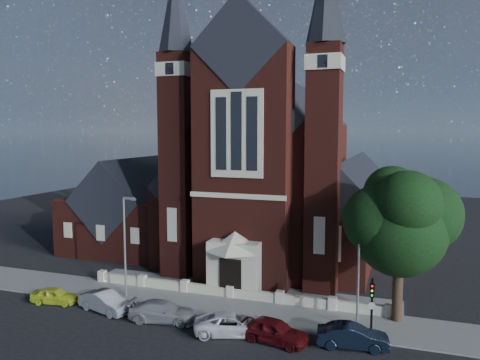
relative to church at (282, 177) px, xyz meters
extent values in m
plane|color=black|center=(0.00, -7.94, -8.19)|extent=(120.00, 120.00, 0.00)
cube|color=slate|center=(0.00, -18.44, -8.19)|extent=(60.00, 5.00, 0.12)
cube|color=slate|center=(0.00, -14.44, -8.19)|extent=(26.00, 3.00, 0.14)
cube|color=beige|center=(0.00, -16.44, -8.19)|extent=(24.00, 0.40, 0.90)
cube|color=#4C1C14|center=(0.00, 2.06, -1.19)|extent=(10.00, 30.00, 14.00)
cube|color=black|center=(0.00, 2.06, 5.81)|extent=(10.00, 30.20, 10.00)
cube|color=#4C1C14|center=(-7.50, 1.06, -4.19)|extent=(5.00, 26.00, 8.00)
cube|color=#4C1C14|center=(7.50, 1.06, -4.19)|extent=(5.00, 26.00, 8.00)
cube|color=black|center=(-7.50, 1.06, -0.19)|extent=(5.01, 26.20, 5.01)
cube|color=black|center=(7.50, 1.06, -0.19)|extent=(5.01, 26.20, 5.01)
cube|color=#4C1C14|center=(0.00, -13.44, 1.81)|extent=(8.00, 3.00, 20.00)
cube|color=black|center=(0.00, -13.44, 11.81)|extent=(8.00, 3.20, 8.00)
cube|color=beige|center=(0.00, -14.99, 4.81)|extent=(4.40, 0.15, 7.00)
cube|color=black|center=(0.00, -15.06, 5.01)|extent=(0.90, 0.08, 6.20)
cube|color=beige|center=(0.00, -15.44, -5.99)|extent=(4.20, 2.00, 4.40)
cube|color=black|center=(0.00, -16.49, -6.59)|extent=(1.80, 0.12, 3.20)
cone|color=beige|center=(0.00, -15.44, -3.79)|extent=(4.60, 4.60, 1.60)
cube|color=#4C1C14|center=(-6.50, -12.44, 1.81)|extent=(2.60, 2.60, 20.00)
cube|color=beige|center=(-6.50, -12.44, 10.31)|extent=(2.80, 2.80, 1.20)
cone|color=black|center=(-6.50, -12.44, 15.81)|extent=(3.20, 3.20, 8.00)
cube|color=#4C1C14|center=(6.50, -12.44, 1.81)|extent=(2.60, 2.60, 20.00)
cube|color=beige|center=(6.50, -12.44, 10.31)|extent=(2.80, 2.80, 1.20)
cube|color=#4C1C14|center=(-16.00, -4.94, -5.19)|extent=(12.00, 12.00, 6.00)
cube|color=black|center=(-16.00, -4.94, -2.19)|extent=(8.49, 12.20, 8.49)
cylinder|color=black|center=(12.50, -16.94, -5.69)|extent=(0.70, 0.70, 5.00)
sphere|color=black|center=(12.50, -16.94, -1.69)|extent=(6.40, 6.40, 6.40)
sphere|color=black|center=(12.90, -18.14, 0.31)|extent=(4.40, 4.40, 4.40)
cylinder|color=gray|center=(-8.00, -18.94, -4.19)|extent=(0.16, 0.16, 8.00)
cube|color=gray|center=(-7.50, -18.94, -0.19)|extent=(1.00, 0.15, 0.18)
cube|color=gray|center=(-7.10, -18.94, -0.27)|extent=(0.35, 0.22, 0.12)
cylinder|color=gray|center=(10.00, -18.94, -4.19)|extent=(0.16, 0.16, 8.00)
cube|color=gray|center=(10.50, -18.94, -0.19)|extent=(1.00, 0.15, 0.18)
cube|color=gray|center=(10.90, -18.94, -0.27)|extent=(0.35, 0.22, 0.12)
cylinder|color=black|center=(11.00, -20.44, -6.19)|extent=(0.14, 0.14, 4.00)
cube|color=black|center=(11.00, -20.59, -4.89)|extent=(0.28, 0.22, 0.90)
sphere|color=red|center=(11.00, -20.72, -4.59)|extent=(0.14, 0.14, 0.14)
sphere|color=#CC8C0C|center=(11.00, -20.72, -4.89)|extent=(0.14, 0.14, 0.14)
sphere|color=#0C9919|center=(11.00, -20.72, -5.19)|extent=(0.14, 0.14, 0.14)
imported|color=#C4DA2B|center=(-12.42, -21.92, -7.57)|extent=(3.80, 2.04, 1.23)
imported|color=#94959B|center=(-7.75, -22.03, -7.45)|extent=(4.70, 2.65, 1.46)
imported|color=#919397|center=(-2.87, -22.23, -7.48)|extent=(5.11, 2.69, 1.41)
imported|color=white|center=(2.38, -22.58, -7.49)|extent=(5.45, 3.77, 1.38)
imported|color=#4C0D0F|center=(5.26, -22.81, -7.43)|extent=(4.69, 2.57, 1.51)
imported|color=black|center=(10.02, -21.96, -7.47)|extent=(4.53, 2.13, 1.44)
camera|label=1|loc=(12.52, -50.10, 5.03)|focal=35.00mm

